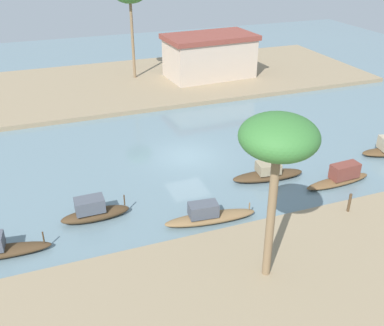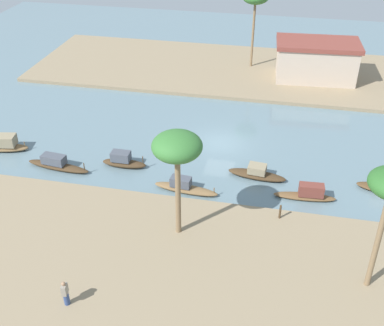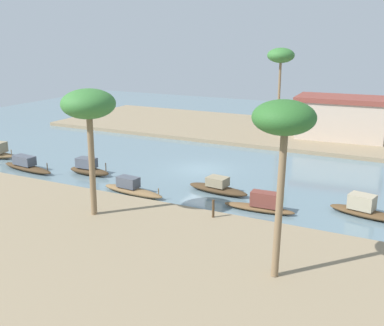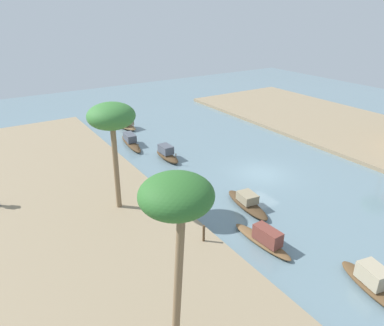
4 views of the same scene
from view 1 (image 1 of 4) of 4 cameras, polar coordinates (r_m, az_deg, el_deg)
name	(u,v)px [view 1 (image 1 of 4)]	position (r m, az deg, el deg)	size (l,w,h in m)	color
river_water	(187,156)	(28.56, -0.63, 0.87)	(78.14, 78.14, 0.00)	slate
riverbank_right	(130,83)	(42.77, -8.03, 10.16)	(46.25, 15.11, 0.36)	#937F60
sampan_with_tall_canopy	(94,211)	(22.77, -12.56, -6.10)	(3.45, 1.02, 1.25)	#47331E
sampan_with_red_awning	(208,216)	(22.13, 2.14, -6.79)	(4.76, 1.43, 1.11)	brown
sampan_midstream	(268,174)	(26.13, 9.77, -1.36)	(4.42, 1.59, 1.08)	#47331E
sampan_foreground	(341,177)	(26.69, 18.65, -1.68)	(4.32, 1.12, 1.21)	brown
mooring_post	(349,203)	(23.55, 19.64, -4.84)	(0.14, 0.14, 1.01)	#4C3823
palm_tree_left_near	(279,141)	(15.84, 11.10, 2.86)	(2.89, 2.89, 6.97)	#7F6647
riverside_building	(209,56)	(43.41, 2.27, 13.67)	(8.71, 5.33, 3.98)	#C6B29E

